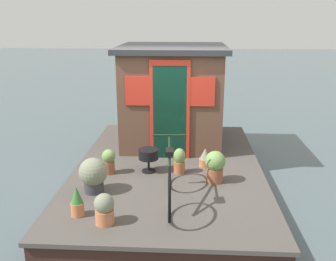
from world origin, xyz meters
TOP-DOWN VIEW (x-y plane):
  - ground_plane at (0.00, 0.00)m, footprint 60.00×60.00m
  - houseboat_deck at (0.00, 0.00)m, footprint 4.97×3.21m
  - houseboat_cabin at (1.37, 0.00)m, footprint 2.19×2.11m
  - bicycle at (-1.34, -0.08)m, footprint 1.74×0.50m
  - potted_plant_succulent at (-1.99, 0.70)m, footprint 0.26×0.26m
  - potted_plant_lavender at (-0.65, -0.77)m, footprint 0.32×0.32m
  - potted_plant_basil at (-0.32, -0.20)m, footprint 0.20×0.20m
  - potted_plant_mint at (-1.81, 1.10)m, footprint 0.17×0.17m
  - potted_plant_fern at (-0.41, 0.97)m, footprint 0.22×0.22m
  - potted_plant_thyme at (-1.11, 1.06)m, footprint 0.42×0.42m
  - potted_plant_rosemary at (-0.02, -0.64)m, footprint 0.21×0.21m
  - charcoal_grill at (-0.30, 0.32)m, footprint 0.34×0.34m

SIDE VIEW (x-z plane):
  - ground_plane at x=0.00m, z-range 0.00..0.00m
  - houseboat_deck at x=0.00m, z-range 0.00..0.38m
  - potted_plant_rosemary at x=-0.02m, z-range 0.37..0.70m
  - potted_plant_mint at x=-1.81m, z-range 0.36..0.78m
  - potted_plant_succulent at x=-1.99m, z-range 0.38..0.78m
  - potted_plant_basil at x=-0.32m, z-range 0.38..0.81m
  - potted_plant_fern at x=-0.41m, z-range 0.39..0.81m
  - potted_plant_lavender at x=-0.65m, z-range 0.39..0.90m
  - potted_plant_thyme at x=-1.11m, z-range 0.39..0.92m
  - charcoal_grill at x=-0.30m, z-range 0.47..0.86m
  - bicycle at x=-1.34m, z-range 0.34..1.20m
  - houseboat_cabin at x=1.37m, z-range 0.38..2.35m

